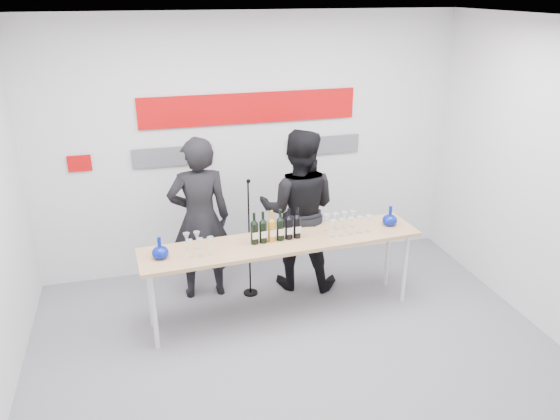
{
  "coord_description": "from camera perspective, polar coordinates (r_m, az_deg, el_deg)",
  "views": [
    {
      "loc": [
        -1.27,
        -4.06,
        3.23
      ],
      "look_at": [
        0.05,
        0.82,
        1.15
      ],
      "focal_mm": 35.0,
      "sensor_mm": 36.0,
      "label": 1
    }
  ],
  "objects": [
    {
      "name": "wine_bottles",
      "position": [
        5.43,
        -0.42,
        -1.63
      ],
      "size": [
        0.53,
        0.11,
        0.33
      ],
      "rotation": [
        0.0,
        0.0,
        0.06
      ],
      "color": "black",
      "rests_on": "tasting_table"
    },
    {
      "name": "decanter_right",
      "position": [
        5.93,
        11.43,
        -0.57
      ],
      "size": [
        0.16,
        0.16,
        0.21
      ],
      "primitive_type": null,
      "color": "#07198D",
      "rests_on": "tasting_table"
    },
    {
      "name": "presenter_left",
      "position": [
        5.92,
        -8.38,
        -0.96
      ],
      "size": [
        0.67,
        0.44,
        1.83
      ],
      "primitive_type": "imported",
      "rotation": [
        0.0,
        0.0,
        3.13
      ],
      "color": "black",
      "rests_on": "ground"
    },
    {
      "name": "signage",
      "position": [
        6.32,
        -3.65,
        9.28
      ],
      "size": [
        3.38,
        0.02,
        0.79
      ],
      "color": "#BD0809",
      "rests_on": "back_wall"
    },
    {
      "name": "tasting_table",
      "position": [
        5.53,
        0.27,
        -3.8
      ],
      "size": [
        2.89,
        0.74,
        0.86
      ],
      "rotation": [
        0.0,
        0.0,
        0.06
      ],
      "color": "tan",
      "rests_on": "ground"
    },
    {
      "name": "ground",
      "position": [
        5.35,
        1.89,
        -14.86
      ],
      "size": [
        5.0,
        5.0,
        0.0
      ],
      "primitive_type": "plane",
      "color": "slate",
      "rests_on": "ground"
    },
    {
      "name": "mic_stand",
      "position": [
        6.06,
        -3.17,
        -5.29
      ],
      "size": [
        0.16,
        0.16,
        1.38
      ],
      "rotation": [
        0.0,
        0.0,
        0.2
      ],
      "color": "black",
      "rests_on": "ground"
    },
    {
      "name": "glasses_right",
      "position": [
        5.7,
        6.9,
        -1.42
      ],
      "size": [
        0.47,
        0.24,
        0.18
      ],
      "color": "silver",
      "rests_on": "tasting_table"
    },
    {
      "name": "decanter_left",
      "position": [
        5.24,
        -12.45,
        -3.85
      ],
      "size": [
        0.16,
        0.16,
        0.21
      ],
      "primitive_type": null,
      "color": "#07198D",
      "rests_on": "tasting_table"
    },
    {
      "name": "back_wall",
      "position": [
        6.43,
        -3.15,
        6.71
      ],
      "size": [
        5.0,
        0.04,
        3.0
      ],
      "primitive_type": "cube",
      "color": "silver",
      "rests_on": "ground"
    },
    {
      "name": "glasses_left",
      "position": [
        5.26,
        -8.68,
        -3.62
      ],
      "size": [
        0.27,
        0.23,
        0.18
      ],
      "color": "silver",
      "rests_on": "tasting_table"
    },
    {
      "name": "presenter_right",
      "position": [
        6.07,
        1.94,
        -0.03
      ],
      "size": [
        1.09,
        0.98,
        1.84
      ],
      "primitive_type": "imported",
      "rotation": [
        0.0,
        0.0,
        2.76
      ],
      "color": "black",
      "rests_on": "ground"
    }
  ]
}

